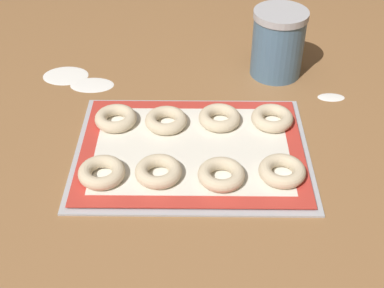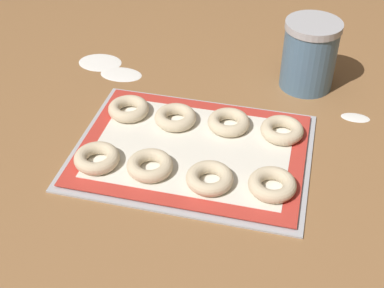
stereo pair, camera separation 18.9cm
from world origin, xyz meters
TOP-DOWN VIEW (x-y plane):
  - ground_plane at (0.00, 0.00)m, footprint 2.80×2.80m
  - baking_tray at (0.01, -0.00)m, footprint 0.47×0.35m
  - baking_mat at (0.01, -0.00)m, footprint 0.44×0.33m
  - bagel_front_far_left at (-0.16, -0.09)m, footprint 0.09×0.09m
  - bagel_front_mid_left at (-0.05, -0.08)m, footprint 0.09×0.09m
  - bagel_front_mid_right at (0.07, -0.09)m, footprint 0.09×0.09m
  - bagel_front_far_right at (0.18, -0.08)m, footprint 0.09×0.09m
  - bagel_back_far_left at (-0.15, 0.08)m, footprint 0.09×0.09m
  - bagel_back_mid_left at (-0.04, 0.07)m, footprint 0.09×0.09m
  - bagel_back_mid_right at (0.07, 0.08)m, footprint 0.09×0.09m
  - bagel_back_far_right at (0.18, 0.08)m, footprint 0.09×0.09m
  - flour_canister at (0.21, 0.30)m, footprint 0.13×0.13m
  - flour_patch_near at (0.33, 0.20)m, footprint 0.06×0.03m
  - flour_patch_far at (-0.23, 0.24)m, footprint 0.10×0.07m
  - flour_patch_side at (-0.30, 0.28)m, footprint 0.11×0.09m

SIDE VIEW (x-z plane):
  - ground_plane at x=0.00m, z-range 0.00..0.00m
  - flour_patch_near at x=0.33m, z-range 0.00..0.00m
  - flour_patch_far at x=-0.23m, z-range 0.00..0.00m
  - flour_patch_side at x=-0.30m, z-range 0.00..0.00m
  - baking_tray at x=0.01m, z-range 0.00..0.01m
  - baking_mat at x=0.01m, z-range 0.01..0.01m
  - bagel_front_far_left at x=-0.16m, z-range 0.01..0.04m
  - bagel_front_mid_left at x=-0.05m, z-range 0.01..0.04m
  - bagel_front_mid_right at x=0.07m, z-range 0.01..0.04m
  - bagel_front_far_right at x=0.18m, z-range 0.01..0.04m
  - bagel_back_far_left at x=-0.15m, z-range 0.01..0.04m
  - bagel_back_mid_left at x=-0.04m, z-range 0.01..0.04m
  - bagel_back_mid_right at x=0.07m, z-range 0.01..0.04m
  - bagel_back_far_right at x=0.18m, z-range 0.01..0.04m
  - flour_canister at x=0.21m, z-range 0.00..0.16m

